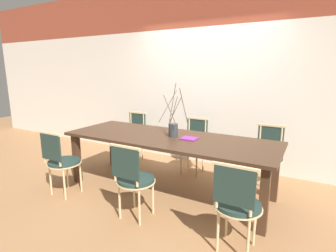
% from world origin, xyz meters
% --- Properties ---
extents(ground_plane, '(16.00, 16.00, 0.00)m').
position_xyz_m(ground_plane, '(0.00, 0.00, 0.00)').
color(ground_plane, '#9E7047').
extents(wall_rear, '(12.00, 0.06, 3.20)m').
position_xyz_m(wall_rear, '(0.00, 1.36, 1.60)').
color(wall_rear, silver).
rests_on(wall_rear, ground_plane).
extents(dining_table, '(2.90, 1.03, 0.78)m').
position_xyz_m(dining_table, '(0.00, 0.00, 0.69)').
color(dining_table, '#422B1C').
rests_on(dining_table, ground_plane).
extents(chair_near_leftend, '(0.44, 0.44, 0.90)m').
position_xyz_m(chair_near_leftend, '(-1.17, -0.81, 0.50)').
color(chair_near_leftend, '#233833').
rests_on(chair_near_leftend, ground_plane).
extents(chair_near_left, '(0.44, 0.44, 0.90)m').
position_xyz_m(chair_near_left, '(0.02, -0.81, 0.50)').
color(chair_near_left, '#233833').
rests_on(chair_near_left, ground_plane).
extents(chair_near_center, '(0.44, 0.44, 0.90)m').
position_xyz_m(chair_near_center, '(1.17, -0.81, 0.50)').
color(chair_near_center, '#233833').
rests_on(chair_near_center, ground_plane).
extents(chair_far_leftend, '(0.44, 0.44, 0.90)m').
position_xyz_m(chair_far_leftend, '(-1.20, 0.81, 0.50)').
color(chair_far_leftend, '#233833').
rests_on(chair_far_leftend, ground_plane).
extents(chair_far_left, '(0.44, 0.44, 0.90)m').
position_xyz_m(chair_far_left, '(0.03, 0.81, 0.50)').
color(chair_far_left, '#233833').
rests_on(chair_far_left, ground_plane).
extents(chair_far_center, '(0.44, 0.44, 0.90)m').
position_xyz_m(chair_far_center, '(1.18, 0.81, 0.50)').
color(chair_far_center, '#233833').
rests_on(chair_far_center, ground_plane).
extents(vase_centerpiece, '(0.37, 0.34, 0.72)m').
position_xyz_m(vase_centerpiece, '(0.05, 0.05, 0.89)').
color(vase_centerpiece, '#33383D').
rests_on(vase_centerpiece, dining_table).
extents(book_stack, '(0.21, 0.18, 0.02)m').
position_xyz_m(book_stack, '(0.30, 0.03, 0.79)').
color(book_stack, '#842D8C').
rests_on(book_stack, dining_table).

